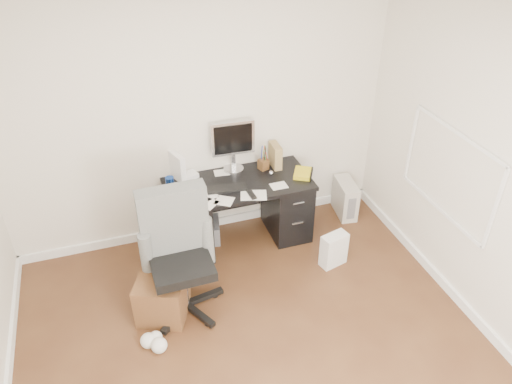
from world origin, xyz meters
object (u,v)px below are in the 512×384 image
office_chair (181,258)px  pc_tower (345,198)px  wicker_basket (162,297)px  desk (239,210)px  lcd_monitor (233,146)px  keyboard (227,188)px

office_chair → pc_tower: office_chair is taller
office_chair → wicker_basket: office_chair is taller
wicker_basket → desk: bearing=40.0°
office_chair → pc_tower: size_ratio=2.89×
lcd_monitor → keyboard: 0.47m
lcd_monitor → keyboard: (-0.17, -0.35, -0.27)m
wicker_basket → office_chair: bearing=1.9°
keyboard → office_chair: size_ratio=0.33×
desk → lcd_monitor: 0.69m
desk → lcd_monitor: size_ratio=2.62×
desk → keyboard: size_ratio=3.74×
office_chair → desk: bearing=45.8°
pc_tower → desk: bearing=-168.6°
office_chair → pc_tower: (2.09, 0.90, -0.40)m
lcd_monitor → keyboard: lcd_monitor is taller
keyboard → wicker_basket: keyboard is taller
desk → keyboard: bearing=-149.1°
desk → pc_tower: size_ratio=3.56×
desk → pc_tower: desk is taller
keyboard → office_chair: office_chair is taller
office_chair → pc_tower: 2.31m
wicker_basket → pc_tower: bearing=21.4°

